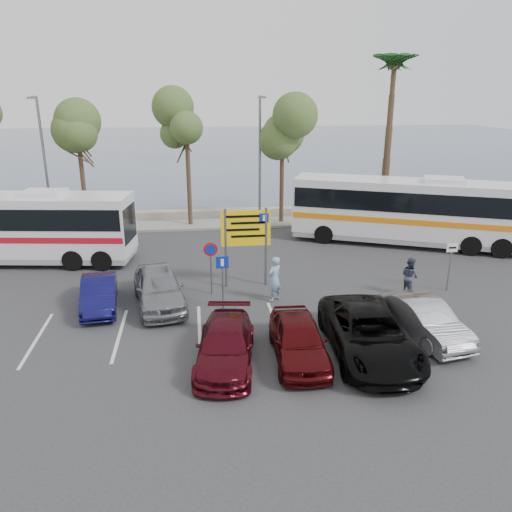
{
  "coord_description": "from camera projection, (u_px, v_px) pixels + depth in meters",
  "views": [
    {
      "loc": [
        -1.2,
        -17.84,
        8.49
      ],
      "look_at": [
        1.43,
        3.0,
        1.46
      ],
      "focal_mm": 35.0,
      "sensor_mm": 36.0,
      "label": 1
    }
  ],
  "objects": [
    {
      "name": "street_lamp_right",
      "position": [
        260.0,
        155.0,
        31.24
      ],
      "size": [
        0.45,
        1.15,
        8.01
      ],
      "color": "slate",
      "rests_on": "kerb_strip"
    },
    {
      "name": "sea",
      "position": [
        200.0,
        148.0,
        76.08
      ],
      "size": [
        140.0,
        140.0,
        0.0
      ],
      "primitive_type": "plane",
      "color": "#45556F",
      "rests_on": "ground"
    },
    {
      "name": "car_maroon",
      "position": [
        226.0,
        346.0,
        16.08
      ],
      "size": [
        2.4,
        4.65,
        1.29
      ],
      "primitive_type": "imported",
      "rotation": [
        0.0,
        0.0,
        -0.14
      ],
      "color": "#480C14",
      "rests_on": "ground"
    },
    {
      "name": "car_blue",
      "position": [
        99.0,
        293.0,
        20.22
      ],
      "size": [
        1.81,
        3.98,
        1.27
      ],
      "primitive_type": "imported",
      "rotation": [
        0.0,
        0.0,
        0.13
      ],
      "color": "#0F0E44",
      "rests_on": "ground"
    },
    {
      "name": "lane_markings",
      "position": [
        201.0,
        330.0,
        18.55
      ],
      "size": [
        12.02,
        4.2,
        0.01
      ],
      "primitive_type": null,
      "color": "silver",
      "rests_on": "ground"
    },
    {
      "name": "car_silver_b",
      "position": [
        425.0,
        319.0,
        17.82
      ],
      "size": [
        2.15,
        4.33,
        1.36
      ],
      "primitive_type": "imported",
      "rotation": [
        0.0,
        0.0,
        0.18
      ],
      "color": "gray",
      "rests_on": "ground"
    },
    {
      "name": "seawall",
      "position": [
        212.0,
        214.0,
        34.59
      ],
      "size": [
        48.0,
        0.8,
        0.6
      ],
      "primitive_type": "cube",
      "color": "#A19681",
      "rests_on": "ground"
    },
    {
      "name": "pedestrian_near",
      "position": [
        275.0,
        279.0,
        20.83
      ],
      "size": [
        0.84,
        0.8,
        1.94
      ],
      "primitive_type": "imported",
      "rotation": [
        0.0,
        0.0,
        3.81
      ],
      "color": "#85A4C2",
      "rests_on": "ground"
    },
    {
      "name": "sign_taxi",
      "position": [
        451.0,
        260.0,
        21.74
      ],
      "size": [
        0.5,
        0.07,
        2.2
      ],
      "color": "slate",
      "rests_on": "ground"
    },
    {
      "name": "coach_bus_left",
      "position": [
        13.0,
        230.0,
        25.27
      ],
      "size": [
        12.25,
        4.23,
        3.74
      ],
      "color": "silver",
      "rests_on": "ground"
    },
    {
      "name": "tree_right",
      "position": [
        283.0,
        128.0,
        31.37
      ],
      "size": [
        3.2,
        3.2,
        7.4
      ],
      "color": "#382619",
      "rests_on": "kerb_strip"
    },
    {
      "name": "ground",
      "position": [
        230.0,
        317.0,
        19.63
      ],
      "size": [
        120.0,
        120.0,
        0.0
      ],
      "primitive_type": "plane",
      "color": "#2E2E30",
      "rests_on": "ground"
    },
    {
      "name": "tree_left",
      "position": [
        78.0,
        133.0,
        29.95
      ],
      "size": [
        3.2,
        3.2,
        7.2
      ],
      "color": "#382619",
      "rests_on": "kerb_strip"
    },
    {
      "name": "direction_sign",
      "position": [
        246.0,
        234.0,
        21.98
      ],
      "size": [
        2.2,
        0.12,
        3.6
      ],
      "color": "slate",
      "rests_on": "ground"
    },
    {
      "name": "sign_no_stop",
      "position": [
        211.0,
        260.0,
        21.3
      ],
      "size": [
        0.6,
        0.08,
        2.35
      ],
      "color": "slate",
      "rests_on": "ground"
    },
    {
      "name": "palm_tree",
      "position": [
        394.0,
        66.0,
        31.03
      ],
      "size": [
        4.8,
        4.8,
        11.2
      ],
      "color": "#382619",
      "rests_on": "kerb_strip"
    },
    {
      "name": "suv_black",
      "position": [
        369.0,
        333.0,
        16.61
      ],
      "size": [
        2.83,
        5.67,
        1.54
      ],
      "primitive_type": "imported",
      "rotation": [
        0.0,
        0.0,
        -0.05
      ],
      "color": "black",
      "rests_on": "ground"
    },
    {
      "name": "tree_mid",
      "position": [
        186.0,
        121.0,
        30.51
      ],
      "size": [
        3.2,
        3.2,
        8.0
      ],
      "color": "#382619",
      "rests_on": "kerb_strip"
    },
    {
      "name": "car_red",
      "position": [
        299.0,
        339.0,
        16.35
      ],
      "size": [
        1.86,
        4.26,
        1.43
      ],
      "primitive_type": "imported",
      "rotation": [
        0.0,
        0.0,
        -0.04
      ],
      "color": "#460A0C",
      "rests_on": "ground"
    },
    {
      "name": "street_lamp_left",
      "position": [
        44.0,
        158.0,
        29.7
      ],
      "size": [
        0.45,
        1.15,
        8.01
      ],
      "color": "slate",
      "rests_on": "kerb_strip"
    },
    {
      "name": "coach_bus_right",
      "position": [
        405.0,
        213.0,
        28.35
      ],
      "size": [
        12.59,
        7.45,
        3.92
      ],
      "color": "silver",
      "rests_on": "ground"
    },
    {
      "name": "pedestrian_far",
      "position": [
        410.0,
        276.0,
        21.53
      ],
      "size": [
        0.86,
        0.97,
        1.67
      ],
      "primitive_type": "imported",
      "rotation": [
        0.0,
        0.0,
        1.89
      ],
      "color": "#383E54",
      "rests_on": "ground"
    },
    {
      "name": "kerb_strip",
      "position": [
        214.0,
        224.0,
        32.77
      ],
      "size": [
        44.0,
        2.4,
        0.15
      ],
      "primitive_type": "cube",
      "color": "gray",
      "rests_on": "ground"
    },
    {
      "name": "sign_parking",
      "position": [
        223.0,
        275.0,
        19.88
      ],
      "size": [
        0.5,
        0.07,
        2.25
      ],
      "color": "slate",
      "rests_on": "ground"
    },
    {
      "name": "car_silver_a",
      "position": [
        159.0,
        288.0,
        20.4
      ],
      "size": [
        2.63,
        4.87,
        1.57
      ],
      "primitive_type": "imported",
      "rotation": [
        0.0,
        0.0,
        0.17
      ],
      "color": "gray",
      "rests_on": "ground"
    }
  ]
}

